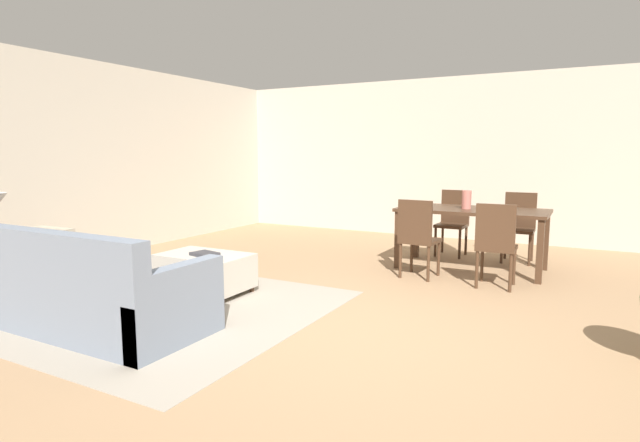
# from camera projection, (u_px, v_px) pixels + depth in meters

# --- Properties ---
(ground_plane) EXTENTS (10.80, 10.80, 0.00)m
(ground_plane) POSITION_uv_depth(u_px,v_px,m) (354.00, 331.00, 4.13)
(ground_plane) COLOR #9E7A56
(wall_back) EXTENTS (9.00, 0.12, 2.70)m
(wall_back) POSITION_uv_depth(u_px,v_px,m) (481.00, 159.00, 8.31)
(wall_back) COLOR #BCB2A0
(wall_back) RESTS_ON ground_plane
(wall_left) EXTENTS (0.12, 11.00, 2.70)m
(wall_left) POSITION_uv_depth(u_px,v_px,m) (53.00, 160.00, 6.51)
(wall_left) COLOR #BCB2A0
(wall_left) RESTS_ON ground_plane
(area_rug) EXTENTS (3.00, 2.80, 0.01)m
(area_rug) POSITION_uv_depth(u_px,v_px,m) (158.00, 307.00, 4.76)
(area_rug) COLOR gray
(area_rug) RESTS_ON ground_plane
(couch) EXTENTS (1.95, 0.91, 0.86)m
(couch) POSITION_uv_depth(u_px,v_px,m) (91.00, 294.00, 4.16)
(couch) COLOR slate
(couch) RESTS_ON ground_plane
(ottoman_table) EXTENTS (0.93, 0.59, 0.41)m
(ottoman_table) POSITION_uv_depth(u_px,v_px,m) (205.00, 270.00, 5.25)
(ottoman_table) COLOR #B7AD9E
(ottoman_table) RESTS_ON ground_plane
(dining_table) EXTENTS (1.77, 0.88, 0.76)m
(dining_table) POSITION_uv_depth(u_px,v_px,m) (472.00, 216.00, 6.26)
(dining_table) COLOR #422B1C
(dining_table) RESTS_ON ground_plane
(dining_chair_near_left) EXTENTS (0.43, 0.43, 0.92)m
(dining_chair_near_left) POSITION_uv_depth(u_px,v_px,m) (418.00, 234.00, 5.80)
(dining_chair_near_left) COLOR #422B1C
(dining_chair_near_left) RESTS_ON ground_plane
(dining_chair_near_right) EXTENTS (0.41, 0.41, 0.92)m
(dining_chair_near_right) POSITION_uv_depth(u_px,v_px,m) (496.00, 241.00, 5.36)
(dining_chair_near_right) COLOR #422B1C
(dining_chair_near_right) RESTS_ON ground_plane
(dining_chair_far_left) EXTENTS (0.41, 0.41, 0.92)m
(dining_chair_far_left) POSITION_uv_depth(u_px,v_px,m) (453.00, 219.00, 7.17)
(dining_chair_far_left) COLOR #422B1C
(dining_chair_far_left) RESTS_ON ground_plane
(dining_chair_far_right) EXTENTS (0.41, 0.41, 0.92)m
(dining_chair_far_right) POSITION_uv_depth(u_px,v_px,m) (519.00, 223.00, 6.74)
(dining_chair_far_right) COLOR #422B1C
(dining_chair_far_right) RESTS_ON ground_plane
(vase_centerpiece) EXTENTS (0.11, 0.11, 0.23)m
(vase_centerpiece) POSITION_uv_depth(u_px,v_px,m) (466.00, 200.00, 6.22)
(vase_centerpiece) COLOR #B26659
(vase_centerpiece) RESTS_ON dining_table
(book_on_ottoman) EXTENTS (0.29, 0.25, 0.03)m
(book_on_ottoman) POSITION_uv_depth(u_px,v_px,m) (205.00, 254.00, 5.15)
(book_on_ottoman) COLOR #333338
(book_on_ottoman) RESTS_ON ottoman_table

